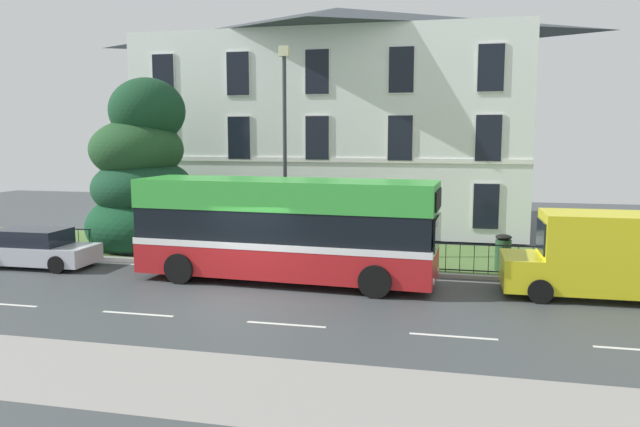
{
  "coord_description": "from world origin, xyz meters",
  "views": [
    {
      "loc": [
        5.96,
        -15.54,
        4.6
      ],
      "look_at": [
        1.28,
        5.14,
        1.84
      ],
      "focal_mm": 33.85,
      "sensor_mm": 36.0,
      "label": 1
    }
  ],
  "objects_px": {
    "georgian_townhouse": "(336,117)",
    "single_decker_bus": "(286,228)",
    "parked_hatchback_00": "(37,248)",
    "street_lamp_post": "(285,140)",
    "litter_bin": "(503,252)",
    "white_panel_van": "(611,255)",
    "evergreen_tree": "(145,185)"
  },
  "relations": [
    {
      "from": "white_panel_van",
      "to": "street_lamp_post",
      "type": "bearing_deg",
      "value": -16.19
    },
    {
      "from": "single_decker_bus",
      "to": "litter_bin",
      "type": "bearing_deg",
      "value": 24.16
    },
    {
      "from": "evergreen_tree",
      "to": "white_panel_van",
      "type": "distance_m",
      "value": 17.01
    },
    {
      "from": "parked_hatchback_00",
      "to": "street_lamp_post",
      "type": "height_order",
      "value": "street_lamp_post"
    },
    {
      "from": "white_panel_van",
      "to": "litter_bin",
      "type": "bearing_deg",
      "value": -43.13
    },
    {
      "from": "white_panel_van",
      "to": "parked_hatchback_00",
      "type": "distance_m",
      "value": 18.64
    },
    {
      "from": "evergreen_tree",
      "to": "single_decker_bus",
      "type": "bearing_deg",
      "value": -29.61
    },
    {
      "from": "single_decker_bus",
      "to": "white_panel_van",
      "type": "relative_size",
      "value": 1.77
    },
    {
      "from": "evergreen_tree",
      "to": "white_panel_van",
      "type": "xyz_separation_m",
      "value": [
        16.51,
        -3.89,
        -1.35
      ]
    },
    {
      "from": "georgian_townhouse",
      "to": "litter_bin",
      "type": "relative_size",
      "value": 15.11
    },
    {
      "from": "parked_hatchback_00",
      "to": "street_lamp_post",
      "type": "relative_size",
      "value": 0.52
    },
    {
      "from": "single_decker_bus",
      "to": "litter_bin",
      "type": "xyz_separation_m",
      "value": [
        6.77,
        2.62,
        -0.97
      ]
    },
    {
      "from": "litter_bin",
      "to": "georgian_townhouse",
      "type": "bearing_deg",
      "value": 128.65
    },
    {
      "from": "parked_hatchback_00",
      "to": "litter_bin",
      "type": "relative_size",
      "value": 3.25
    },
    {
      "from": "street_lamp_post",
      "to": "litter_bin",
      "type": "height_order",
      "value": "street_lamp_post"
    },
    {
      "from": "georgian_townhouse",
      "to": "parked_hatchback_00",
      "type": "xyz_separation_m",
      "value": [
        -8.36,
        -11.88,
        -4.84
      ]
    },
    {
      "from": "street_lamp_post",
      "to": "litter_bin",
      "type": "relative_size",
      "value": 6.26
    },
    {
      "from": "parked_hatchback_00",
      "to": "white_panel_van",
      "type": "bearing_deg",
      "value": -1.05
    },
    {
      "from": "litter_bin",
      "to": "single_decker_bus",
      "type": "bearing_deg",
      "value": -158.86
    },
    {
      "from": "georgian_townhouse",
      "to": "litter_bin",
      "type": "height_order",
      "value": "georgian_townhouse"
    },
    {
      "from": "white_panel_van",
      "to": "street_lamp_post",
      "type": "relative_size",
      "value": 0.71
    },
    {
      "from": "georgian_townhouse",
      "to": "single_decker_bus",
      "type": "distance_m",
      "value": 12.65
    },
    {
      "from": "single_decker_bus",
      "to": "street_lamp_post",
      "type": "distance_m",
      "value": 4.18
    },
    {
      "from": "georgian_townhouse",
      "to": "parked_hatchback_00",
      "type": "bearing_deg",
      "value": -125.13
    },
    {
      "from": "evergreen_tree",
      "to": "street_lamp_post",
      "type": "height_order",
      "value": "street_lamp_post"
    },
    {
      "from": "georgian_townhouse",
      "to": "evergreen_tree",
      "type": "relative_size",
      "value": 2.5
    },
    {
      "from": "street_lamp_post",
      "to": "evergreen_tree",
      "type": "bearing_deg",
      "value": 171.27
    },
    {
      "from": "parked_hatchback_00",
      "to": "street_lamp_post",
      "type": "distance_m",
      "value": 9.52
    },
    {
      "from": "white_panel_van",
      "to": "street_lamp_post",
      "type": "distance_m",
      "value": 11.25
    },
    {
      "from": "white_panel_van",
      "to": "litter_bin",
      "type": "relative_size",
      "value": 4.43
    },
    {
      "from": "white_panel_van",
      "to": "parked_hatchback_00",
      "type": "xyz_separation_m",
      "value": [
        -18.63,
        0.08,
        -0.6
      ]
    },
    {
      "from": "street_lamp_post",
      "to": "litter_bin",
      "type": "bearing_deg",
      "value": -3.16
    }
  ]
}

